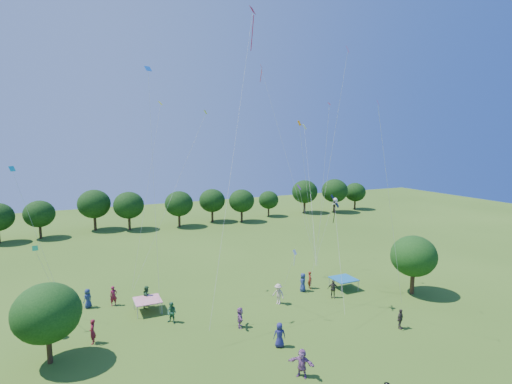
% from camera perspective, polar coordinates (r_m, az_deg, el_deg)
% --- Properties ---
extents(near_tree_north, '(4.31, 4.31, 5.43)m').
position_cam_1_polar(near_tree_north, '(30.40, -27.72, -15.05)').
color(near_tree_north, '#422B19').
rests_on(near_tree_north, ground).
extents(near_tree_east, '(4.29, 4.29, 5.67)m').
position_cam_1_polar(near_tree_east, '(41.11, 21.60, -8.51)').
color(near_tree_east, '#422B19').
rests_on(near_tree_east, ground).
extents(treeline, '(88.01, 8.77, 6.77)m').
position_cam_1_polar(treeline, '(68.50, -16.10, -1.67)').
color(treeline, '#422B19').
rests_on(treeline, ground).
extents(tent_red_stripe, '(2.20, 2.20, 1.10)m').
position_cam_1_polar(tent_red_stripe, '(36.60, -15.23, -14.69)').
color(tent_red_stripe, '#BA1534').
rests_on(tent_red_stripe, ground).
extents(tent_blue, '(2.20, 2.20, 1.10)m').
position_cam_1_polar(tent_blue, '(41.21, 12.41, -12.03)').
color(tent_blue, '#165C92').
rests_on(tent_blue, ground).
extents(crowd_person_0, '(0.93, 0.90, 1.71)m').
position_cam_1_polar(crowd_person_0, '(39.13, -22.90, -13.82)').
color(crowd_person_0, navy).
rests_on(crowd_person_0, ground).
extents(crowd_person_1, '(0.73, 0.54, 1.76)m').
position_cam_1_polar(crowd_person_1, '(38.82, -19.69, -13.79)').
color(crowd_person_1, maroon).
rests_on(crowd_person_1, ground).
extents(crowd_person_2, '(0.92, 0.93, 1.72)m').
position_cam_1_polar(crowd_person_2, '(34.24, -11.95, -16.51)').
color(crowd_person_2, '#2B6543').
rests_on(crowd_person_2, ground).
extents(crowd_person_3, '(1.12, 0.80, 1.56)m').
position_cam_1_polar(crowd_person_3, '(34.78, -26.80, -16.93)').
color(crowd_person_3, '#A4A083').
rests_on(crowd_person_3, ground).
extents(crowd_person_4, '(1.09, 0.87, 1.70)m').
position_cam_1_polar(crowd_person_4, '(38.99, 10.93, -13.43)').
color(crowd_person_4, '#3D3830').
rests_on(crowd_person_4, ground).
extents(crowd_person_5, '(1.09, 1.61, 1.63)m').
position_cam_1_polar(crowd_person_5, '(32.91, -2.30, -17.46)').
color(crowd_person_5, '#8B538E').
rests_on(crowd_person_5, ground).
extents(crowd_person_6, '(0.98, 0.73, 1.78)m').
position_cam_1_polar(crowd_person_6, '(30.21, 3.38, -19.72)').
color(crowd_person_6, navy).
rests_on(crowd_person_6, ground).
extents(crowd_person_7, '(0.55, 0.72, 1.73)m').
position_cam_1_polar(crowd_person_7, '(40.88, 7.70, -12.34)').
color(crowd_person_7, maroon).
rests_on(crowd_person_7, ground).
extents(crowd_person_8, '(0.93, 1.08, 1.92)m').
position_cam_1_polar(crowd_person_8, '(37.58, -15.30, -14.21)').
color(crowd_person_8, '#225029').
rests_on(crowd_person_8, ground).
extents(crowd_person_9, '(1.05, 1.33, 1.86)m').
position_cam_1_polar(crowd_person_9, '(37.01, 3.20, -14.34)').
color(crowd_person_9, '#C1AC9B').
rests_on(crowd_person_9, ground).
extents(crowd_person_10, '(1.02, 0.72, 1.58)m').
position_cam_1_polar(crowd_person_10, '(34.59, 19.91, -16.68)').
color(crowd_person_10, '#413734').
rests_on(crowd_person_10, ground).
extents(crowd_person_11, '(1.58, 1.68, 1.82)m').
position_cam_1_polar(crowd_person_11, '(27.14, 6.56, -23.11)').
color(crowd_person_11, '#925694').
rests_on(crowd_person_11, ground).
extents(crowd_person_12, '(0.93, 0.99, 1.80)m').
position_cam_1_polar(crowd_person_12, '(40.05, 6.71, -12.69)').
color(crowd_person_12, navy).
rests_on(crowd_person_12, ground).
extents(crowd_person_13, '(0.54, 0.74, 1.81)m').
position_cam_1_polar(crowd_person_13, '(32.81, -22.33, -17.96)').
color(crowd_person_13, maroon).
rests_on(crowd_person_13, ground).
extents(pirate_kite, '(2.33, 4.65, 8.71)m').
position_cam_1_polar(pirate_kite, '(34.54, 11.26, -1.44)').
color(pirate_kite, black).
extents(red_high_kite, '(7.60, 8.82, 25.15)m').
position_cam_1_polar(red_high_kite, '(35.90, -1.46, 17.87)').
color(red_high_kite, red).
extents(small_kite_0, '(0.43, 2.00, 17.00)m').
position_cam_1_polar(small_kite_0, '(41.03, 9.78, 4.11)').
color(small_kite_0, '#B91A0A').
extents(small_kite_1, '(3.50, 1.95, 15.18)m').
position_cam_1_polar(small_kite_1, '(39.56, 6.83, 4.43)').
color(small_kite_1, orange).
extents(small_kite_2, '(7.22, 0.47, 16.08)m').
position_cam_1_polar(small_kite_2, '(36.89, -10.27, 3.69)').
color(small_kite_2, '#E4FE16').
extents(small_kite_3, '(2.98, 5.84, 7.36)m').
position_cam_1_polar(small_kite_3, '(47.02, 7.98, -2.08)').
color(small_kite_3, green).
extents(small_kite_4, '(2.69, 0.57, 7.35)m').
position_cam_1_polar(small_kite_4, '(43.64, 10.59, -2.36)').
color(small_kite_4, '#1177B0').
extents(small_kite_5, '(4.98, 1.82, 16.11)m').
position_cam_1_polar(small_kite_5, '(30.64, 18.09, 2.75)').
color(small_kite_5, '#9A197E').
extents(small_kite_6, '(1.01, 3.56, 4.63)m').
position_cam_1_polar(small_kite_6, '(33.09, 5.29, -9.55)').
color(small_kite_6, white).
extents(small_kite_7, '(3.04, 0.47, 11.38)m').
position_cam_1_polar(small_kite_7, '(36.14, -30.14, -1.38)').
color(small_kite_7, '#0DB0C9').
extents(small_kite_8, '(1.67, 3.02, 20.74)m').
position_cam_1_polar(small_kite_8, '(34.01, 11.47, 10.25)').
color(small_kite_8, red).
extents(small_kite_9, '(4.33, 5.62, 21.32)m').
position_cam_1_polar(small_kite_9, '(43.22, 2.98, 9.74)').
color(small_kite_9, red).
extents(small_kite_10, '(3.67, 1.95, 16.91)m').
position_cam_1_polar(small_kite_10, '(38.08, -14.60, 4.93)').
color(small_kite_10, '#D5E314').
extents(small_kite_11, '(1.50, 2.34, 5.45)m').
position_cam_1_polar(small_kite_11, '(35.22, -28.48, -8.46)').
color(small_kite_11, '#1A904B').
extents(small_kite_12, '(0.59, 1.94, 18.89)m').
position_cam_1_polar(small_kite_12, '(31.55, -14.70, 7.48)').
color(small_kite_12, blue).
extents(small_kite_13, '(1.97, 2.04, 8.66)m').
position_cam_1_polar(small_kite_13, '(42.57, 6.51, -0.75)').
color(small_kite_13, purple).
extents(small_kite_14, '(2.45, 6.89, 15.23)m').
position_cam_1_polar(small_kite_14, '(47.37, 7.21, 6.08)').
color(small_kite_14, silver).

